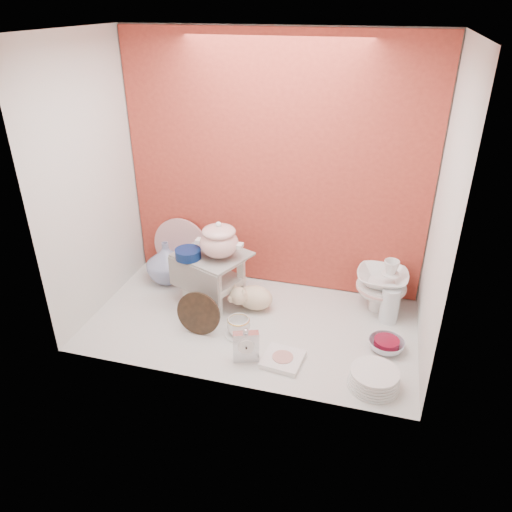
% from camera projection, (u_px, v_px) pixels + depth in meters
% --- Properties ---
extents(ground, '(1.80, 1.80, 0.00)m').
position_uv_depth(ground, '(252.00, 323.00, 2.76)').
color(ground, silver).
rests_on(ground, ground).
extents(niche_shell, '(1.86, 1.03, 1.53)m').
position_uv_depth(niche_shell, '(261.00, 152.00, 2.48)').
color(niche_shell, '#B53D2D').
rests_on(niche_shell, ground).
extents(step_stool, '(0.48, 0.45, 0.32)m').
position_uv_depth(step_stool, '(213.00, 278.00, 2.89)').
color(step_stool, silver).
rests_on(step_stool, ground).
extents(soup_tureen, '(0.27, 0.27, 0.22)m').
position_uv_depth(soup_tureen, '(219.00, 240.00, 2.72)').
color(soup_tureen, white).
rests_on(soup_tureen, step_stool).
extents(cobalt_bowl, '(0.15, 0.15, 0.05)m').
position_uv_depth(cobalt_bowl, '(188.00, 254.00, 2.75)').
color(cobalt_bowl, '#0A1E4F').
rests_on(cobalt_bowl, step_stool).
extents(floral_platter, '(0.38, 0.07, 0.38)m').
position_uv_depth(floral_platter, '(181.00, 247.00, 3.18)').
color(floral_platter, white).
rests_on(floral_platter, ground).
extents(blue_white_vase, '(0.30, 0.30, 0.27)m').
position_uv_depth(blue_white_vase, '(167.00, 262.00, 3.11)').
color(blue_white_vase, silver).
rests_on(blue_white_vase, ground).
extents(lacquer_tray, '(0.25, 0.06, 0.25)m').
position_uv_depth(lacquer_tray, '(198.00, 313.00, 2.63)').
color(lacquer_tray, black).
rests_on(lacquer_tray, ground).
extents(mantel_clock, '(0.14, 0.09, 0.19)m').
position_uv_depth(mantel_clock, '(246.00, 345.00, 2.44)').
color(mantel_clock, silver).
rests_on(mantel_clock, ground).
extents(plush_pig, '(0.31, 0.25, 0.16)m').
position_uv_depth(plush_pig, '(255.00, 297.00, 2.85)').
color(plush_pig, beige).
rests_on(plush_pig, ground).
extents(teacup_saucer, '(0.18, 0.18, 0.01)m').
position_uv_depth(teacup_saucer, '(239.00, 334.00, 2.66)').
color(teacup_saucer, white).
rests_on(teacup_saucer, ground).
extents(gold_rim_teacup, '(0.13, 0.13, 0.10)m').
position_uv_depth(gold_rim_teacup, '(239.00, 326.00, 2.63)').
color(gold_rim_teacup, white).
rests_on(gold_rim_teacup, teacup_saucer).
extents(lattice_dish, '(0.21, 0.21, 0.03)m').
position_uv_depth(lattice_dish, '(283.00, 359.00, 2.46)').
color(lattice_dish, white).
rests_on(lattice_dish, ground).
extents(dinner_plate_stack, '(0.33, 0.33, 0.09)m').
position_uv_depth(dinner_plate_stack, '(374.00, 378.00, 2.30)').
color(dinner_plate_stack, white).
rests_on(dinner_plate_stack, ground).
extents(crystal_bowl, '(0.21, 0.21, 0.06)m').
position_uv_depth(crystal_bowl, '(386.00, 345.00, 2.54)').
color(crystal_bowl, silver).
rests_on(crystal_bowl, ground).
extents(clear_glass_vase, '(0.11, 0.11, 0.21)m').
position_uv_depth(clear_glass_vase, '(390.00, 305.00, 2.74)').
color(clear_glass_vase, silver).
rests_on(clear_glass_vase, ground).
extents(porcelain_tower, '(0.29, 0.29, 0.33)m').
position_uv_depth(porcelain_tower, '(381.00, 284.00, 2.81)').
color(porcelain_tower, white).
rests_on(porcelain_tower, ground).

